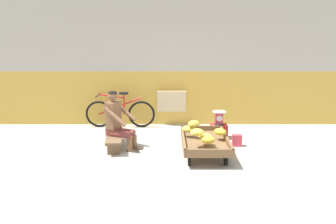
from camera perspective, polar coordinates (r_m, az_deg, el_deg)
name	(u,v)px	position (r m, az deg, el deg)	size (l,w,h in m)	color
ground_plane	(176,171)	(5.69, 1.31, -9.97)	(80.00, 80.00, 0.00)	#A39E93
back_wall	(173,57)	(8.28, 0.86, 9.19)	(16.00, 0.30, 3.27)	gold
banana_cart	(204,142)	(6.38, 6.08, -5.09)	(0.84, 1.44, 0.36)	brown
banana_pile	(201,132)	(6.23, 5.63, -3.37)	(0.88, 0.90, 0.25)	gold
low_bench	(114,138)	(6.82, -9.13, -4.29)	(0.43, 1.13, 0.27)	brown
vendor_seated	(117,120)	(6.68, -8.61, -1.38)	(0.74, 0.62, 1.14)	brown
plastic_crate	(218,131)	(7.40, 8.39, -3.23)	(0.36, 0.28, 0.30)	red
weighing_scale	(218,118)	(7.32, 8.47, -0.96)	(0.30, 0.30, 0.29)	#28282D
bicycle_near_left	(119,113)	(8.17, -8.18, -0.15)	(1.66, 0.48, 0.86)	black
sign_board	(171,107)	(8.29, 0.46, 0.76)	(0.70, 0.28, 0.87)	#C6B289
shopping_bag	(236,140)	(6.97, 11.42, -4.68)	(0.18, 0.12, 0.24)	#D13D4C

